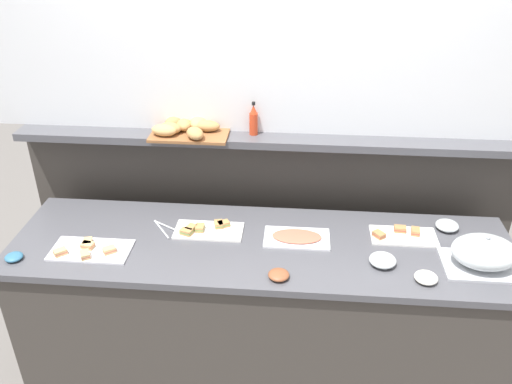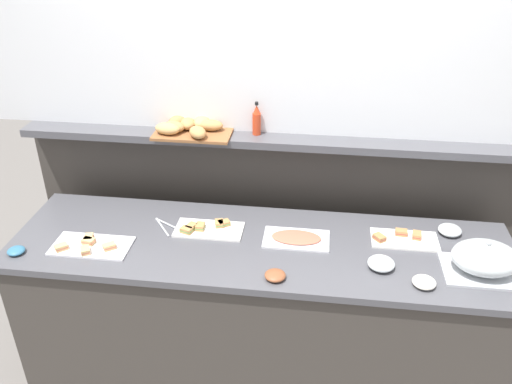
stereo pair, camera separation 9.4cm
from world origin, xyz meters
name	(u,v)px [view 1 (the left image)]	position (x,y,z in m)	size (l,w,h in m)	color
ground_plane	(268,302)	(0.00, 0.60, 0.00)	(12.00, 12.00, 0.00)	slate
buffet_counter	(261,314)	(0.00, 0.00, 0.44)	(2.40, 0.68, 0.88)	#3D3833
back_ledge_unit	(268,225)	(0.00, 0.52, 0.66)	(2.67, 0.22, 1.25)	#3D3833
sandwich_platter_rear	(90,250)	(-0.79, -0.13, 0.89)	(0.37, 0.19, 0.04)	silver
sandwich_platter_front	(402,235)	(0.68, 0.12, 0.89)	(0.32, 0.16, 0.04)	white
sandwich_platter_side	(207,230)	(-0.28, 0.08, 0.89)	(0.34, 0.17, 0.04)	white
cold_cuts_platter	(297,237)	(0.17, 0.05, 0.89)	(0.32, 0.18, 0.02)	silver
serving_cloche	(484,253)	(0.99, -0.09, 0.96)	(0.34, 0.24, 0.17)	#B7BABF
glass_bowl_large	(383,261)	(0.55, -0.12, 0.90)	(0.12, 0.12, 0.05)	silver
glass_bowl_medium	(447,226)	(0.91, 0.20, 0.90)	(0.11, 0.11, 0.04)	silver
condiment_bowl_cream	(279,275)	(0.09, -0.25, 0.90)	(0.09, 0.09, 0.03)	brown
condiment_bowl_dark	(14,257)	(-1.11, -0.22, 0.90)	(0.08, 0.08, 0.03)	teal
condiment_bowl_teal	(426,277)	(0.72, -0.22, 0.90)	(0.10, 0.10, 0.04)	silver
serving_tongs	(164,228)	(-0.49, 0.09, 0.89)	(0.16, 0.16, 0.01)	#B7BABF
hot_sauce_bottle	(254,120)	(-0.08, 0.47, 1.32)	(0.04, 0.04, 0.18)	red
bread_basket	(186,128)	(-0.43, 0.44, 1.28)	(0.40, 0.31, 0.07)	brown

